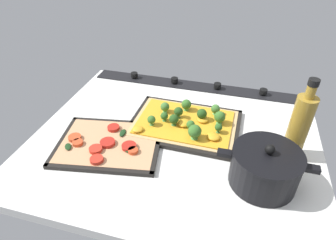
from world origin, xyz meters
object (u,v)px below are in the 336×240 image
veggie_pizza_back (108,143)px  broccoli_pizza (187,122)px  cooking_pot (265,168)px  baking_tray_back (109,145)px  baking_tray_front (185,125)px  oil_bottle (299,126)px

veggie_pizza_back → broccoli_pizza: bearing=-142.8°
cooking_pot → baking_tray_back: bearing=-3.4°
baking_tray_front → baking_tray_back: (19.28, 15.06, 0.01)cm
broccoli_pizza → veggie_pizza_back: broccoli_pizza is taller
broccoli_pizza → baking_tray_back: broccoli_pizza is taller
baking_tray_front → veggie_pizza_back: (19.39, 15.37, 0.76)cm
broccoli_pizza → cooking_pot: size_ratio=1.35×
broccoli_pizza → baking_tray_back: bearing=36.8°
baking_tray_front → cooking_pot: cooking_pot is taller
veggie_pizza_back → baking_tray_front: bearing=-141.6°
baking_tray_front → cooking_pot: (-23.90, 17.63, 4.55)cm
broccoli_pizza → baking_tray_back: (19.91, 14.89, -1.62)cm
baking_tray_back → cooking_pot: (-43.18, 2.57, 4.54)cm
veggie_pizza_back → cooking_pot: 43.51cm
baking_tray_front → baking_tray_back: 24.47cm
baking_tray_back → veggie_pizza_back: bearing=71.3°
veggie_pizza_back → baking_tray_back: bearing=-108.7°
veggie_pizza_back → cooking_pot: cooking_pot is taller
baking_tray_back → cooking_pot: cooking_pot is taller
baking_tray_back → oil_bottle: size_ratio=1.38×
baking_tray_front → veggie_pizza_back: size_ratio=1.15×
broccoli_pizza → oil_bottle: size_ratio=1.34×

